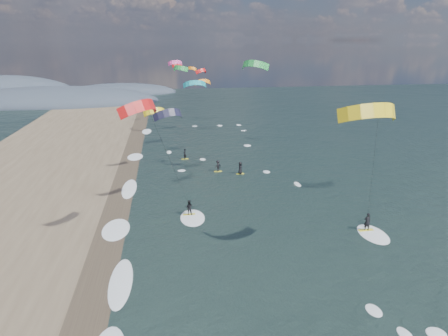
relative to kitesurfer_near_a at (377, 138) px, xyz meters
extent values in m
plane|color=black|center=(-9.97, -5.94, -10.90)|extent=(260.00, 260.00, 0.00)
cube|color=#382D23|center=(-21.97, 4.06, -10.90)|extent=(3.00, 240.00, 0.00)
ellipsoid|color=#3D4756|center=(-67.97, 106.06, -10.90)|extent=(48.00, 20.00, 15.00)
ellipsoid|color=#3D4756|center=(-49.97, 94.06, -10.90)|extent=(64.00, 24.00, 10.00)
ellipsoid|color=#3D4756|center=(-31.97, 114.06, -10.90)|extent=(40.00, 18.00, 7.00)
cube|color=yellow|center=(3.24, 5.01, -10.87)|extent=(1.51, 0.45, 0.06)
imported|color=black|center=(3.24, 5.01, -9.90)|extent=(0.71, 0.50, 1.86)
ellipsoid|color=white|center=(3.54, 4.21, -10.90)|extent=(2.60, 4.20, 0.12)
cylinder|color=black|center=(1.24, 2.01, -3.63)|extent=(0.02, 0.02, 13.95)
cube|color=yellow|center=(-14.00, 11.30, -10.87)|extent=(1.32, 0.40, 0.06)
imported|color=black|center=(-14.00, 11.30, -10.01)|extent=(0.92, 0.78, 1.67)
ellipsoid|color=white|center=(-13.70, 10.50, -10.90)|extent=(2.60, 4.20, 0.12)
cylinder|color=black|center=(-15.75, 8.30, -3.73)|extent=(0.02, 0.02, 13.65)
cube|color=yellow|center=(-8.95, 24.90, -10.88)|extent=(1.10, 0.35, 0.05)
imported|color=black|center=(-8.95, 24.90, -10.03)|extent=(1.22, 1.04, 1.64)
cube|color=yellow|center=(-5.97, 23.37, -10.88)|extent=(1.10, 0.35, 0.05)
imported|color=black|center=(-5.97, 23.37, -9.98)|extent=(0.76, 0.96, 1.74)
cube|color=yellow|center=(-13.35, 31.66, -10.88)|extent=(1.10, 0.35, 0.05)
imported|color=black|center=(-13.35, 31.66, -10.03)|extent=(0.64, 0.72, 1.65)
ellipsoid|color=white|center=(-20.77, 0.06, -10.90)|extent=(2.40, 5.40, 0.11)
ellipsoid|color=white|center=(-20.77, 9.06, -10.90)|extent=(2.40, 5.40, 0.11)
ellipsoid|color=white|center=(-20.77, 20.06, -10.90)|extent=(2.40, 5.40, 0.11)
ellipsoid|color=white|center=(-20.77, 34.06, -10.90)|extent=(2.40, 5.40, 0.11)
ellipsoid|color=white|center=(-20.77, 52.06, -10.90)|extent=(2.40, 5.40, 0.11)
camera|label=1|loc=(-15.90, -25.74, 7.10)|focal=30.00mm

